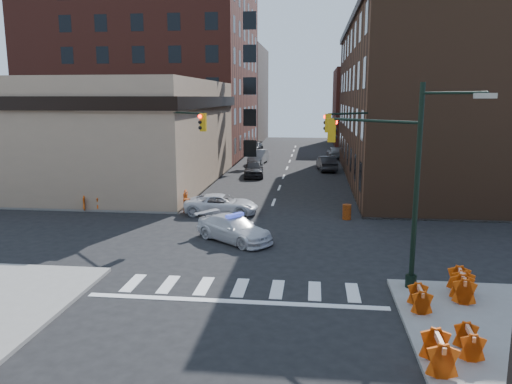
% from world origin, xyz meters
% --- Properties ---
extents(ground, '(140.00, 140.00, 0.00)m').
position_xyz_m(ground, '(0.00, 0.00, 0.00)').
color(ground, black).
rests_on(ground, ground).
extents(sidewalk_nw, '(34.00, 54.50, 0.15)m').
position_xyz_m(sidewalk_nw, '(-23.00, 32.75, 0.07)').
color(sidewalk_nw, gray).
rests_on(sidewalk_nw, ground).
extents(sidewalk_ne, '(34.00, 54.50, 0.15)m').
position_xyz_m(sidewalk_ne, '(23.00, 32.75, 0.07)').
color(sidewalk_ne, gray).
rests_on(sidewalk_ne, ground).
extents(bank_building, '(22.00, 22.00, 9.00)m').
position_xyz_m(bank_building, '(-17.00, 16.50, 4.50)').
color(bank_building, '#997F64').
rests_on(bank_building, ground).
extents(apartment_block, '(25.00, 25.00, 24.00)m').
position_xyz_m(apartment_block, '(-18.50, 40.00, 12.00)').
color(apartment_block, '#57241B').
rests_on(apartment_block, ground).
extents(commercial_row_ne, '(14.00, 34.00, 14.00)m').
position_xyz_m(commercial_row_ne, '(13.00, 22.50, 7.00)').
color(commercial_row_ne, '#492E1D').
rests_on(commercial_row_ne, ground).
extents(filler_nw, '(20.00, 18.00, 16.00)m').
position_xyz_m(filler_nw, '(-16.00, 62.00, 8.00)').
color(filler_nw, brown).
rests_on(filler_nw, ground).
extents(filler_ne, '(16.00, 16.00, 12.00)m').
position_xyz_m(filler_ne, '(14.00, 58.00, 6.00)').
color(filler_ne, '#57241B').
rests_on(filler_ne, ground).
extents(signal_pole_se, '(5.40, 5.27, 8.00)m').
position_xyz_m(signal_pole_se, '(6.04, -5.52, 4.61)').
color(signal_pole_se, black).
rests_on(signal_pole_se, sidewalk_se).
extents(signal_pole_nw, '(3.58, 3.67, 8.00)m').
position_xyz_m(signal_pole_nw, '(-5.85, 5.34, 4.34)').
color(signal_pole_nw, black).
rests_on(signal_pole_nw, sidewalk_nw).
extents(signal_pole_ne, '(3.67, 3.58, 8.00)m').
position_xyz_m(signal_pole_ne, '(5.84, 5.35, 4.34)').
color(signal_pole_ne, black).
rests_on(signal_pole_ne, sidewalk_ne).
extents(tree_ne_near, '(3.00, 3.00, 4.85)m').
position_xyz_m(tree_ne_near, '(7.50, 26.00, 3.49)').
color(tree_ne_near, black).
rests_on(tree_ne_near, sidewalk_ne).
extents(tree_ne_far, '(3.00, 3.00, 4.85)m').
position_xyz_m(tree_ne_far, '(7.50, 34.00, 3.49)').
color(tree_ne_far, black).
rests_on(tree_ne_far, sidewalk_ne).
extents(police_car, '(4.89, 4.36, 1.36)m').
position_xyz_m(police_car, '(-1.30, -0.21, 0.68)').
color(police_car, silver).
rests_on(police_car, ground).
extents(pickup, '(4.84, 2.28, 1.34)m').
position_xyz_m(pickup, '(-3.10, 5.80, 0.67)').
color(pickup, silver).
rests_on(pickup, ground).
extents(parked_car_wnear, '(2.34, 4.79, 1.57)m').
position_xyz_m(parked_car_wnear, '(-2.89, 21.70, 0.79)').
color(parked_car_wnear, black).
rests_on(parked_car_wnear, ground).
extents(parked_car_wfar, '(2.09, 4.94, 1.59)m').
position_xyz_m(parked_car_wfar, '(-3.53, 31.60, 0.79)').
color(parked_car_wfar, gray).
rests_on(parked_car_wfar, ground).
extents(parked_car_wdeep, '(2.24, 4.63, 1.30)m').
position_xyz_m(parked_car_wdeep, '(-5.50, 44.48, 0.65)').
color(parked_car_wdeep, black).
rests_on(parked_car_wdeep, ground).
extents(parked_car_enear, '(2.23, 4.88, 1.55)m').
position_xyz_m(parked_car_enear, '(4.23, 26.62, 0.78)').
color(parked_car_enear, black).
rests_on(parked_car_enear, ground).
extents(parked_car_efar, '(2.20, 4.56, 1.50)m').
position_xyz_m(parked_car_efar, '(5.50, 37.81, 0.75)').
color(parked_car_efar, gray).
rests_on(parked_car_efar, ground).
extents(pedestrian_a, '(0.80, 0.79, 1.86)m').
position_xyz_m(pedestrian_a, '(-6.72, 6.96, 1.08)').
color(pedestrian_a, black).
rests_on(pedestrian_a, sidewalk_nw).
extents(pedestrian_b, '(1.03, 0.93, 1.74)m').
position_xyz_m(pedestrian_b, '(-10.38, 6.86, 1.02)').
color(pedestrian_b, black).
rests_on(pedestrian_b, sidewalk_nw).
extents(pedestrian_c, '(1.00, 0.51, 1.63)m').
position_xyz_m(pedestrian_c, '(-10.83, 8.15, 0.97)').
color(pedestrian_c, '#1D242C').
rests_on(pedestrian_c, sidewalk_nw).
extents(barrel_road, '(0.62, 0.62, 0.96)m').
position_xyz_m(barrel_road, '(5.00, 5.37, 0.48)').
color(barrel_road, red).
rests_on(barrel_road, ground).
extents(barrel_bank, '(0.65, 0.65, 0.92)m').
position_xyz_m(barrel_bank, '(-5.50, 6.15, 0.46)').
color(barrel_bank, '#C66509').
rests_on(barrel_bank, ground).
extents(barricade_se_a, '(0.84, 1.38, 0.97)m').
position_xyz_m(barricade_se_a, '(8.50, -6.94, 0.64)').
color(barricade_se_a, orange).
rests_on(barricade_se_a, sidewalk_se).
extents(barricade_se_b, '(0.89, 1.36, 0.94)m').
position_xyz_m(barricade_se_b, '(8.50, -7.40, 0.62)').
color(barricade_se_b, red).
rests_on(barricade_se_b, sidewalk_se).
extents(barricade_se_c, '(0.57, 1.11, 0.83)m').
position_xyz_m(barricade_se_c, '(6.70, -8.50, 0.56)').
color(barricade_se_c, '#BF4E09').
rests_on(barricade_se_c, sidewalk_se).
extents(barricade_se_d, '(0.67, 1.29, 0.96)m').
position_xyz_m(barricade_se_d, '(6.40, -12.50, 0.63)').
color(barricade_se_d, '#F1340B').
rests_on(barricade_se_d, sidewalk_se).
extents(barricade_se_e, '(0.59, 1.11, 0.81)m').
position_xyz_m(barricade_se_e, '(7.48, -11.58, 0.56)').
color(barricade_se_e, '#EE4A0B').
rests_on(barricade_se_e, sidewalk_se).
extents(barricade_nw_a, '(1.41, 0.76, 1.03)m').
position_xyz_m(barricade_nw_a, '(-6.50, 7.57, 0.66)').
color(barricade_nw_a, red).
rests_on(barricade_nw_a, sidewalk_nw).
extents(barricade_nw_b, '(1.30, 0.87, 0.89)m').
position_xyz_m(barricade_nw_b, '(-12.00, 5.70, 0.60)').
color(barricade_nw_b, '#C63609').
rests_on(barricade_nw_b, sidewalk_nw).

